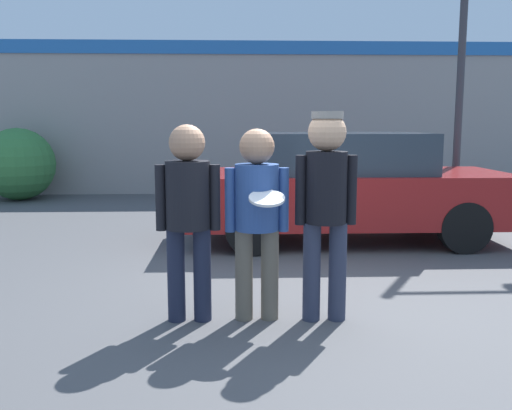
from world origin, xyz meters
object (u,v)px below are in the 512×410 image
person_middle_with_frisbee (257,208)px  person_right (326,196)px  parked_car_near (345,187)px  shrub (18,164)px  person_left (188,206)px  street_lamp (484,18)px

person_middle_with_frisbee → person_right: 0.58m
parked_car_near → shrub: 7.65m
person_middle_with_frisbee → shrub: bearing=121.9°
person_left → street_lamp: 6.60m
person_left → person_middle_with_frisbee: (0.57, 0.00, -0.02)m
person_left → person_middle_with_frisbee: bearing=0.5°
person_right → shrub: 9.43m
person_right → person_middle_with_frisbee: bearing=176.3°
person_middle_with_frisbee → parked_car_near: 3.49m
parked_car_near → shrub: bearing=143.8°
street_lamp → shrub: size_ratio=3.37×
person_right → street_lamp: (3.19, 4.45, 2.21)m
person_left → parked_car_near: (1.96, 3.20, -0.22)m
person_right → shrub: bearing=124.7°
person_right → parked_car_near: size_ratio=0.40×
shrub → street_lamp: bearing=-21.1°
person_middle_with_frisbee → shrub: size_ratio=1.05×
person_left → person_middle_with_frisbee: person_left is taller
street_lamp → parked_car_near: bearing=-152.8°
person_middle_with_frisbee → street_lamp: size_ratio=0.31×
street_lamp → person_left: bearing=-134.4°
person_right → shrub: person_right is taller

